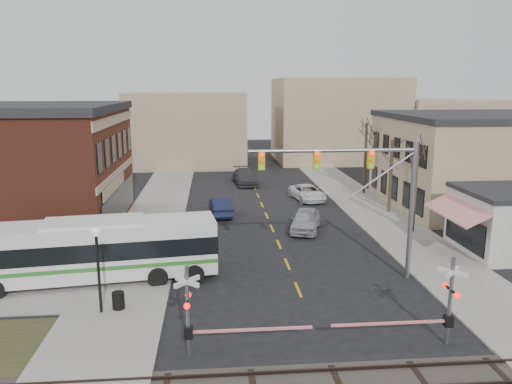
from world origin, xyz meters
The scene contains 19 objects.
ground centered at (0.00, 0.00, 0.00)m, with size 160.00×160.00×0.00m, color black.
sidewalk_west centered at (-9.50, 20.00, 0.06)m, with size 5.00×60.00×0.12m, color gray.
sidewalk_east centered at (9.50, 20.00, 0.06)m, with size 5.00×60.00×0.12m, color gray.
tan_building centered at (22.00, 20.00, 4.26)m, with size 20.30×15.30×8.50m.
tree_east_a centered at (10.50, 12.00, 3.50)m, with size 0.28×0.28×6.75m.
tree_east_b centered at (10.80, 18.00, 3.27)m, with size 0.28×0.28×6.30m.
tree_east_c centered at (11.00, 26.00, 3.72)m, with size 0.28×0.28×7.20m.
transit_bus centered at (-11.18, 4.08, 1.94)m, with size 13.72×4.65×3.46m.
traffic_signal_mast centered at (3.96, 3.08, 5.71)m, with size 9.36×0.30×8.00m.
rr_crossing_west centered at (-5.22, -4.45, 1.97)m, with size 5.60×1.36×4.00m.
rr_crossing_east centered at (4.95, -4.40, 1.97)m, with size 5.60×1.36×4.00m.
street_lamp centered at (-10.09, -0.13, 3.18)m, with size 0.44×0.44×4.28m.
trash_bin centered at (-9.31, 0.19, 0.55)m, with size 0.60×0.60×0.86m, color black.
car_a centered at (2.49, 13.23, 0.84)m, with size 2.00×4.96×1.69m, color #A2A1A6.
car_b centered at (-3.93, 18.43, 0.77)m, with size 1.64×4.69×1.55m, color #161A38.
car_c centered at (4.64, 23.63, 0.73)m, with size 2.41×5.23×1.45m, color silver.
car_d centered at (-0.87, 32.20, 0.86)m, with size 2.40×5.89×1.71m, color #37363B.
pedestrian_near centered at (-8.08, 3.48, 0.98)m, with size 0.62×0.41×1.71m, color brown.
pedestrian_far centered at (-9.87, 8.51, 0.97)m, with size 0.83×0.65×1.71m, color #2F3253.
Camera 1 is at (-4.54, -23.27, 10.92)m, focal length 35.00 mm.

